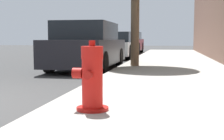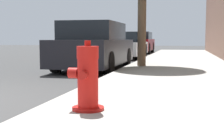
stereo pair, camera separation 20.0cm
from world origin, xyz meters
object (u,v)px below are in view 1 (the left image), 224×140
object	(u,v)px
parked_car_mid	(115,45)
parked_car_far	(128,43)
parked_car_near	(88,47)
fire_hydrant	(92,79)

from	to	relation	value
parked_car_mid	parked_car_far	xyz separation A→B (m)	(-0.10, 5.50, 0.06)
parked_car_near	parked_car_far	xyz separation A→B (m)	(-0.22, 11.12, -0.01)
parked_car_mid	fire_hydrant	bearing A→B (deg)	-81.30
parked_car_near	parked_car_far	distance (m)	11.13
fire_hydrant	parked_car_far	distance (m)	17.25
parked_car_mid	parked_car_far	world-z (taller)	parked_car_far
fire_hydrant	parked_car_far	bearing A→B (deg)	96.27
parked_car_near	parked_car_mid	distance (m)	5.63
fire_hydrant	parked_car_near	xyz separation A→B (m)	(-1.66, 6.02, 0.21)
parked_car_near	parked_car_mid	size ratio (longest dim) A/B	1.06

